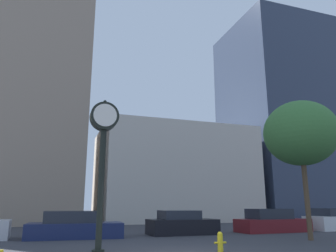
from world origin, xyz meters
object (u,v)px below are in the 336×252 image
street_clock (103,145)px  car_navy (74,227)px  car_maroon (272,222)px  fire_hydrant_far (220,241)px  car_black (182,224)px  car_white (336,221)px  bare_tree (301,133)px

street_clock → car_navy: size_ratio=1.11×
car_maroon → fire_hydrant_far: size_ratio=6.78×
street_clock → car_maroon: street_clock is taller
street_clock → car_maroon: size_ratio=1.14×
street_clock → car_black: size_ratio=1.36×
car_navy → car_white: (16.84, 0.22, 0.04)m
street_clock → car_white: bearing=21.9°
car_black → car_maroon: 5.85m
street_clock → fire_hydrant_far: size_ratio=7.72×
car_black → bare_tree: bare_tree is taller
car_navy → bare_tree: 12.31m
car_white → bare_tree: 9.12m
street_clock → car_maroon: bearing=29.8°
car_navy → car_black: 5.84m
car_navy → car_black: bearing=5.7°
car_maroon → car_white: bearing=-0.6°
car_maroon → car_black: bearing=175.7°
fire_hydrant_far → bare_tree: bare_tree is taller
car_black → fire_hydrant_far: car_black is taller
street_clock → bare_tree: bearing=10.5°
car_maroon → car_navy: bearing=177.8°
car_maroon → street_clock: bearing=-152.7°
bare_tree → car_black: bearing=134.4°
car_navy → bare_tree: bearing=-19.9°
car_maroon → fire_hydrant_far: (-6.98, -6.64, -0.23)m
car_black → car_maroon: bearing=-2.9°
car_maroon → bare_tree: bare_tree is taller
bare_tree → street_clock: bearing=-169.5°
car_black → car_white: car_white is taller
car_white → bare_tree: size_ratio=0.63×
car_navy → car_white: 16.84m
fire_hydrant_far → car_white: bearing=29.3°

